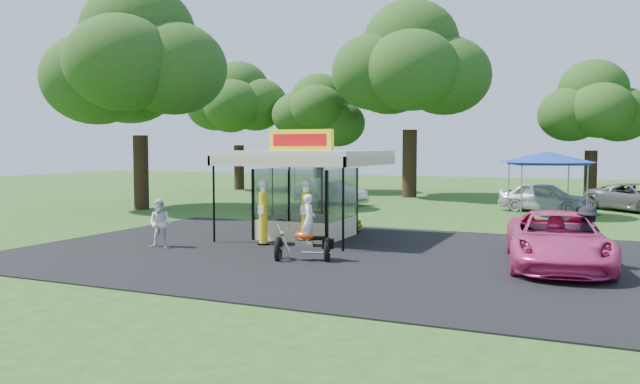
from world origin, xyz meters
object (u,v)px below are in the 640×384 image
at_px(a_frame_sign, 585,259).
at_px(tent_west, 305,158).
at_px(gas_pump_left, 263,214).
at_px(bg_car_d, 637,198).
at_px(gas_station_kiosk, 306,192).
at_px(spectator_east_a, 587,237).
at_px(gas_pump_right, 306,214).
at_px(bg_car_a, 330,192).
at_px(spectator_west, 160,224).
at_px(kiosk_car, 329,220).
at_px(bg_car_c, 545,197).
at_px(motorcycle, 307,234).
at_px(pink_sedan, 557,240).
at_px(tent_east, 547,158).

bearing_deg(a_frame_sign, tent_west, 158.30).
xyz_separation_m(gas_pump_left, bg_car_d, (12.85, 18.76, -0.36)).
xyz_separation_m(gas_station_kiosk, spectator_east_a, (10.04, -2.31, -0.88)).
bearing_deg(gas_pump_right, gas_pump_left, -170.06).
height_order(a_frame_sign, bg_car_d, bg_car_d).
bearing_deg(bg_car_a, gas_pump_right, -144.29).
relative_size(bg_car_a, tent_west, 1.05).
xyz_separation_m(gas_station_kiosk, bg_car_a, (-4.85, 13.64, -0.99)).
distance_m(spectator_east_a, tent_west, 20.01).
xyz_separation_m(gas_station_kiosk, spectator_west, (-3.56, -4.34, -0.93)).
height_order(kiosk_car, bg_car_c, bg_car_c).
bearing_deg(tent_west, spectator_west, -84.12).
relative_size(gas_pump_left, tent_west, 0.51).
bearing_deg(kiosk_car, motorcycle, -162.25).
height_order(gas_station_kiosk, pink_sedan, gas_station_kiosk).
height_order(gas_station_kiosk, kiosk_car, gas_station_kiosk).
distance_m(gas_pump_left, bg_car_d, 22.74).
xyz_separation_m(gas_station_kiosk, tent_east, (7.87, 11.90, 1.22)).
height_order(gas_pump_right, bg_car_c, gas_pump_right).
relative_size(gas_pump_left, gas_pump_right, 0.98).
bearing_deg(bg_car_a, bg_car_d, -65.54).
bearing_deg(spectator_west, tent_east, 39.10).
height_order(gas_station_kiosk, tent_east, gas_station_kiosk).
bearing_deg(gas_station_kiosk, motorcycle, -64.59).
xyz_separation_m(pink_sedan, spectator_east_a, (0.80, 0.20, 0.09)).
xyz_separation_m(spectator_west, spectator_east_a, (13.60, 2.03, 0.05)).
bearing_deg(kiosk_car, bg_car_a, 23.00).
relative_size(spectator_east_a, bg_car_c, 0.38).
bearing_deg(spectator_east_a, bg_car_a, -81.90).
bearing_deg(tent_east, kiosk_car, -129.07).
bearing_deg(bg_car_a, tent_west, -169.31).
bearing_deg(gas_pump_left, tent_east, 59.44).
bearing_deg(a_frame_sign, bg_car_c, 118.89).
bearing_deg(pink_sedan, gas_pump_right, 168.93).
bearing_deg(gas_pump_right, kiosk_car, 102.67).
distance_m(kiosk_car, bg_car_a, 12.43).
bearing_deg(tent_east, motorcycle, -109.13).
distance_m(bg_car_c, tent_west, 13.45).
relative_size(gas_station_kiosk, spectator_east_a, 2.98).
xyz_separation_m(gas_pump_right, tent_east, (6.90, 14.03, 1.84)).
bearing_deg(bg_car_c, bg_car_a, 107.01).
bearing_deg(kiosk_car, spectator_east_a, -114.21).
distance_m(a_frame_sign, pink_sedan, 1.32).
bearing_deg(spectator_east_a, bg_car_c, -116.82).
xyz_separation_m(pink_sedan, tent_west, (-14.34, 13.13, 2.12)).
bearing_deg(a_frame_sign, tent_east, 119.29).
xyz_separation_m(gas_pump_left, pink_sedan, (9.81, -0.11, -0.32)).
bearing_deg(tent_east, a_frame_sign, -82.09).
bearing_deg(tent_west, bg_car_d, 18.30).
height_order(bg_car_a, bg_car_d, bg_car_a).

